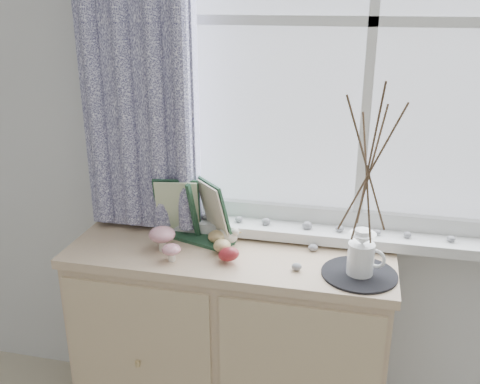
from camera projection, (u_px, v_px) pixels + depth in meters
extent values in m
cube|color=silver|center=(284.00, 118.00, 2.01)|extent=(4.00, 0.04, 2.60)
cube|color=silver|center=(373.00, 21.00, 1.82)|extent=(1.30, 0.01, 1.40)
cube|color=silver|center=(356.00, 235.00, 2.02)|extent=(1.45, 0.16, 0.04)
cube|color=#0D0A39|center=(134.00, 13.00, 1.87)|extent=(0.44, 0.06, 1.61)
cube|color=tan|center=(231.00, 349.00, 2.13)|extent=(1.17, 0.43, 0.81)
cube|color=tan|center=(230.00, 254.00, 1.98)|extent=(1.20, 0.45, 0.03)
cube|color=tan|center=(140.00, 375.00, 1.99)|extent=(0.55, 0.01, 0.75)
cylinder|color=silver|center=(162.00, 243.00, 1.96)|extent=(0.03, 0.03, 0.06)
ellipsoid|color=maroon|center=(162.00, 234.00, 1.95)|extent=(0.10, 0.10, 0.05)
cylinder|color=silver|center=(172.00, 255.00, 1.88)|extent=(0.03, 0.03, 0.04)
ellipsoid|color=maroon|center=(171.00, 249.00, 1.88)|extent=(0.07, 0.07, 0.04)
ellipsoid|color=tan|center=(222.00, 246.00, 1.93)|extent=(0.06, 0.05, 0.08)
ellipsoid|color=tan|center=(217.00, 237.00, 2.01)|extent=(0.06, 0.05, 0.08)
ellipsoid|color=maroon|center=(229.00, 254.00, 1.87)|extent=(0.06, 0.05, 0.08)
cylinder|color=black|center=(359.00, 274.00, 1.79)|extent=(0.25, 0.25, 0.01)
cylinder|color=white|center=(361.00, 259.00, 1.77)|extent=(0.11, 0.11, 0.11)
cone|color=white|center=(362.00, 239.00, 1.75)|extent=(0.09, 0.09, 0.04)
cylinder|color=white|center=(363.00, 233.00, 1.74)|extent=(0.06, 0.06, 0.02)
torus|color=white|center=(376.00, 259.00, 1.76)|extent=(0.07, 0.03, 0.07)
ellipsoid|color=#98989A|center=(297.00, 267.00, 1.82)|extent=(0.04, 0.03, 0.02)
ellipsoid|color=#98989A|center=(313.00, 248.00, 1.96)|extent=(0.04, 0.03, 0.02)
ellipsoid|color=#98989A|center=(363.00, 271.00, 1.79)|extent=(0.04, 0.03, 0.02)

